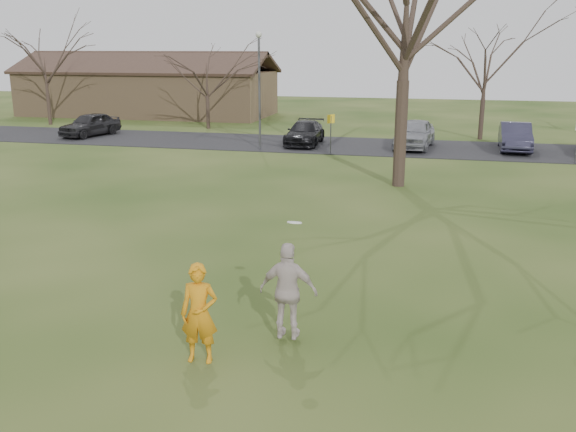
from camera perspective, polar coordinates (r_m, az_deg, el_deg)
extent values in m
plane|color=#1E380F|center=(12.10, -4.50, -11.78)|extent=(120.00, 120.00, 0.00)
cube|color=black|center=(35.82, 7.88, 6.32)|extent=(62.00, 6.50, 0.04)
imported|color=orange|center=(11.28, -8.11, -8.81)|extent=(0.72, 0.52, 1.84)
imported|color=black|center=(41.47, -17.65, 7.99)|extent=(2.67, 4.53, 1.45)
imported|color=black|center=(36.12, 1.54, 7.61)|extent=(1.91, 4.53, 1.30)
imported|color=gray|center=(35.51, 11.51, 7.40)|extent=(2.38, 4.82, 1.58)
imported|color=#2A293E|center=(36.08, 20.06, 6.82)|extent=(1.73, 4.53, 1.48)
imported|color=#C0B1AC|center=(11.77, 0.04, -6.89)|extent=(1.11, 0.47, 1.89)
cylinder|color=white|center=(11.22, 0.60, -0.60)|extent=(0.27, 0.27, 0.09)
cube|color=#8C6D4C|center=(53.74, -12.65, 10.89)|extent=(20.00, 8.00, 3.50)
cube|color=#33231C|center=(51.79, -13.82, 13.45)|extent=(20.60, 4.40, 1.78)
cube|color=#33231C|center=(55.48, -11.86, 13.65)|extent=(20.60, 4.40, 1.78)
cube|color=#38281E|center=(53.61, -12.85, 14.30)|extent=(20.60, 0.45, 0.20)
cylinder|color=#47474C|center=(34.15, -2.63, 11.05)|extent=(0.12, 0.12, 6.00)
sphere|color=beige|center=(34.06, -2.69, 16.25)|extent=(0.34, 0.34, 0.34)
cylinder|color=#47474C|center=(32.99, 3.92, 7.39)|extent=(0.06, 0.06, 2.00)
cube|color=yellow|center=(32.89, 3.95, 8.85)|extent=(0.35, 0.35, 0.45)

